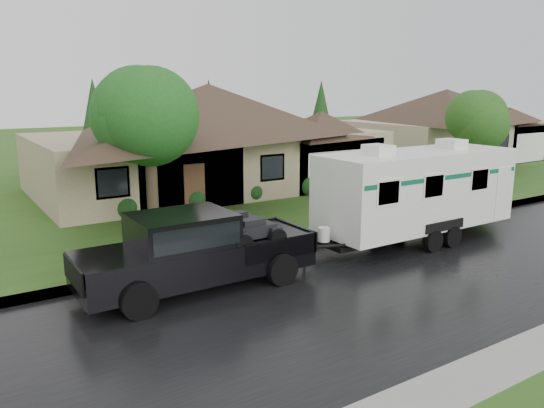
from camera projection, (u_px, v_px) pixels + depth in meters
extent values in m
plane|color=#2C551A|center=(349.00, 263.00, 17.07)|extent=(140.00, 140.00, 0.00)
cube|color=black|center=(394.00, 281.00, 15.43)|extent=(140.00, 8.00, 0.01)
cube|color=gray|center=(307.00, 244.00, 18.90)|extent=(140.00, 0.50, 0.15)
cube|color=#2C551A|center=(170.00, 188.00, 29.35)|extent=(140.00, 26.00, 0.15)
cube|color=gray|center=(210.00, 160.00, 29.26)|extent=(18.00, 10.00, 3.00)
pyramid|color=#3A2B1F|center=(208.00, 84.00, 28.39)|extent=(19.44, 10.80, 2.60)
cube|color=gray|center=(320.00, 161.00, 29.70)|extent=(5.76, 4.00, 2.70)
cube|color=tan|center=(444.00, 140.00, 40.29)|extent=(14.00, 9.00, 3.00)
pyramid|color=#3A2B1F|center=(447.00, 89.00, 39.48)|extent=(15.12, 9.72, 2.30)
cube|color=tan|center=(506.00, 142.00, 40.50)|extent=(4.48, 4.00, 2.70)
cylinder|color=#382B1E|center=(153.00, 196.00, 19.86)|extent=(0.43, 0.43, 2.82)
sphere|color=#266B23|center=(148.00, 112.00, 19.21)|extent=(3.89, 3.89, 3.89)
cylinder|color=#382B1E|center=(473.00, 166.00, 29.71)|extent=(0.37, 0.37, 2.23)
sphere|color=#2F6520|center=(477.00, 122.00, 29.19)|extent=(3.08, 3.08, 3.08)
sphere|color=#143814|center=(125.00, 206.00, 22.27)|extent=(1.00, 1.00, 1.00)
sphere|color=#143814|center=(194.00, 198.00, 23.95)|extent=(1.00, 1.00, 1.00)
sphere|color=#143814|center=(254.00, 191.00, 25.62)|extent=(1.00, 1.00, 1.00)
sphere|color=#143814|center=(306.00, 185.00, 27.29)|extent=(1.00, 1.00, 1.00)
sphere|color=#143814|center=(352.00, 179.00, 28.96)|extent=(1.00, 1.00, 1.00)
cube|color=black|center=(198.00, 259.00, 14.76)|extent=(6.60, 2.20, 0.95)
cube|color=black|center=(110.00, 264.00, 13.41)|extent=(1.76, 2.14, 0.38)
cube|color=black|center=(182.00, 231.00, 14.34)|extent=(2.64, 2.07, 0.99)
cube|color=black|center=(182.00, 229.00, 14.33)|extent=(2.42, 2.11, 0.60)
cube|color=black|center=(261.00, 240.00, 15.82)|extent=(2.42, 2.09, 0.07)
cylinder|color=black|center=(139.00, 300.00, 12.85)|extent=(0.92, 0.35, 0.92)
cylinder|color=black|center=(112.00, 275.00, 14.62)|extent=(0.92, 0.35, 0.92)
cylinder|color=black|center=(281.00, 269.00, 15.07)|extent=(0.92, 0.35, 0.92)
cylinder|color=black|center=(244.00, 250.00, 16.83)|extent=(0.92, 0.35, 0.92)
cube|color=white|center=(417.00, 189.00, 19.14)|extent=(7.70, 2.64, 2.69)
cube|color=black|center=(414.00, 229.00, 19.46)|extent=(8.14, 1.32, 0.15)
cube|color=#0C573D|center=(417.00, 172.00, 19.02)|extent=(7.54, 2.66, 0.15)
cube|color=white|center=(378.00, 150.00, 17.77)|extent=(0.77, 0.88, 0.35)
cube|color=white|center=(452.00, 144.00, 19.75)|extent=(0.77, 0.88, 0.35)
cylinder|color=black|center=(433.00, 241.00, 18.15)|extent=(0.77, 0.26, 0.77)
cylinder|color=black|center=(379.00, 225.00, 20.28)|extent=(0.77, 0.26, 0.77)
cylinder|color=black|center=(452.00, 237.00, 18.68)|extent=(0.77, 0.26, 0.77)
cylinder|color=black|center=(398.00, 221.00, 20.80)|extent=(0.77, 0.26, 0.77)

